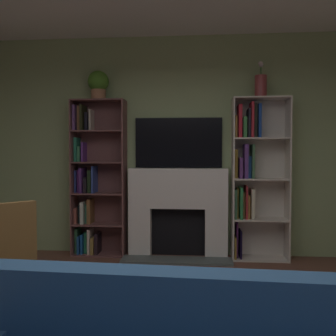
{
  "coord_description": "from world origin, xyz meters",
  "views": [
    {
      "loc": [
        0.29,
        -2.25,
        1.34
      ],
      "look_at": [
        0.0,
        1.07,
        1.21
      ],
      "focal_mm": 39.81,
      "sensor_mm": 36.0,
      "label": 1
    }
  ],
  "objects_px": {
    "fireplace": "(178,210)",
    "bookshelf_right": "(253,174)",
    "tv": "(179,143)",
    "bookshelf_left": "(94,183)",
    "vase_with_flowers": "(261,85)",
    "potted_plant": "(98,84)"
  },
  "relations": [
    {
      "from": "fireplace",
      "to": "vase_with_flowers",
      "type": "height_order",
      "value": "vase_with_flowers"
    },
    {
      "from": "fireplace",
      "to": "bookshelf_right",
      "type": "relative_size",
      "value": 0.68
    },
    {
      "from": "bookshelf_left",
      "to": "bookshelf_right",
      "type": "xyz_separation_m",
      "value": [
        2.08,
        -0.01,
        0.13
      ]
    },
    {
      "from": "bookshelf_right",
      "to": "vase_with_flowers",
      "type": "distance_m",
      "value": 1.12
    },
    {
      "from": "tv",
      "to": "fireplace",
      "type": "bearing_deg",
      "value": -90.0
    },
    {
      "from": "bookshelf_left",
      "to": "vase_with_flowers",
      "type": "relative_size",
      "value": 4.44
    },
    {
      "from": "vase_with_flowers",
      "to": "fireplace",
      "type": "bearing_deg",
      "value": 178.14
    },
    {
      "from": "fireplace",
      "to": "potted_plant",
      "type": "relative_size",
      "value": 3.65
    },
    {
      "from": "tv",
      "to": "bookshelf_right",
      "type": "height_order",
      "value": "bookshelf_right"
    },
    {
      "from": "bookshelf_right",
      "to": "vase_with_flowers",
      "type": "bearing_deg",
      "value": -18.78
    },
    {
      "from": "tv",
      "to": "bookshelf_right",
      "type": "distance_m",
      "value": 1.04
    },
    {
      "from": "tv",
      "to": "vase_with_flowers",
      "type": "height_order",
      "value": "vase_with_flowers"
    },
    {
      "from": "bookshelf_right",
      "to": "potted_plant",
      "type": "distance_m",
      "value": 2.31
    },
    {
      "from": "tv",
      "to": "bookshelf_left",
      "type": "relative_size",
      "value": 0.56
    },
    {
      "from": "bookshelf_left",
      "to": "potted_plant",
      "type": "height_order",
      "value": "potted_plant"
    },
    {
      "from": "bookshelf_left",
      "to": "vase_with_flowers",
      "type": "height_order",
      "value": "vase_with_flowers"
    },
    {
      "from": "bookshelf_right",
      "to": "potted_plant",
      "type": "relative_size",
      "value": 5.4
    },
    {
      "from": "fireplace",
      "to": "bookshelf_right",
      "type": "xyz_separation_m",
      "value": [
        0.95,
        -0.0,
        0.47
      ]
    },
    {
      "from": "fireplace",
      "to": "vase_with_flowers",
      "type": "distance_m",
      "value": 1.9
    },
    {
      "from": "fireplace",
      "to": "bookshelf_left",
      "type": "distance_m",
      "value": 1.18
    },
    {
      "from": "bookshelf_right",
      "to": "vase_with_flowers",
      "type": "height_order",
      "value": "vase_with_flowers"
    },
    {
      "from": "fireplace",
      "to": "tv",
      "type": "bearing_deg",
      "value": 90.0
    }
  ]
}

